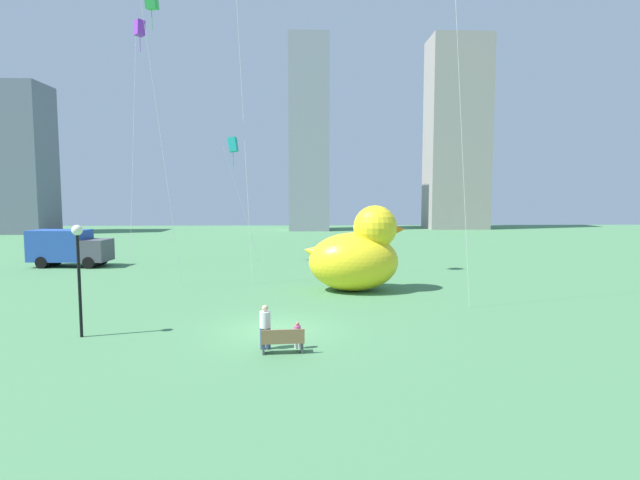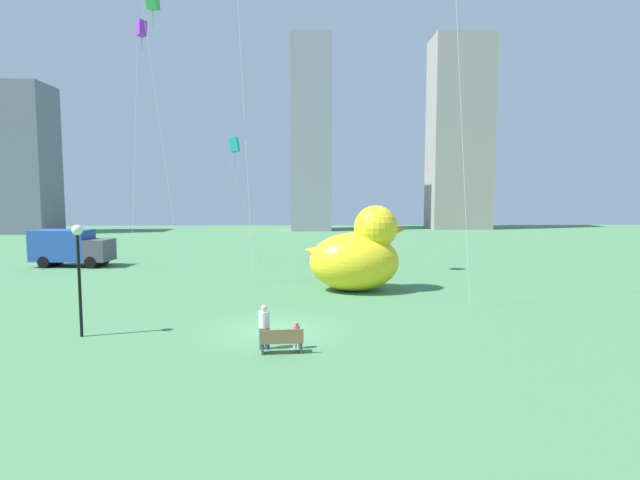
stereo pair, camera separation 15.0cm
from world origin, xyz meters
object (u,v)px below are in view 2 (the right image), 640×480
at_px(kite_purple, 141,31).
at_px(kite_teal, 235,145).
at_px(person_adult, 264,325).
at_px(giant_inflatable_duck, 358,255).
at_px(kite_green, 153,2).
at_px(park_bench, 282,341).
at_px(person_child, 297,334).
at_px(box_truck, 71,248).
at_px(lamppost, 78,256).

distance_m(kite_purple, kite_teal, 10.69).
bearing_deg(kite_teal, kite_purple, -171.27).
bearing_deg(person_adult, giant_inflatable_duck, 67.75).
bearing_deg(kite_green, giant_inflatable_duck, -7.55).
bearing_deg(kite_teal, kite_green, -108.88).
bearing_deg(park_bench, person_child, 48.69).
bearing_deg(kite_purple, park_bench, -62.23).
xyz_separation_m(park_bench, kite_purple, (-11.40, 21.64, 17.25)).
distance_m(box_truck, kite_purple, 17.39).
bearing_deg(giant_inflatable_duck, park_bench, -108.38).
height_order(person_child, giant_inflatable_duck, giant_inflatable_duck).
bearing_deg(person_child, person_adult, -179.19).
distance_m(person_child, kite_teal, 24.37).
bearing_deg(lamppost, kite_teal, 80.85).
height_order(person_adult, kite_purple, kite_purple).
distance_m(kite_purple, kite_green, 9.21).
bearing_deg(giant_inflatable_duck, kite_teal, 127.76).
xyz_separation_m(kite_teal, kite_green, (-3.26, -9.53, 7.28)).
bearing_deg(giant_inflatable_duck, lamppost, -142.18).
xyz_separation_m(person_child, kite_green, (-8.52, 12.56, 16.15)).
bearing_deg(kite_green, box_truck, 136.80).
bearing_deg(lamppost, kite_green, 89.94).
xyz_separation_m(box_truck, kite_teal, (12.73, 0.63, 7.97)).
xyz_separation_m(park_bench, box_truck, (-17.48, 22.03, 0.97)).
distance_m(lamppost, kite_teal, 21.48).
relative_size(kite_teal, kite_green, 0.58).
bearing_deg(park_bench, kite_teal, 101.85).
bearing_deg(kite_teal, lamppost, -99.15).
bearing_deg(person_child, kite_green, 124.16).
relative_size(kite_purple, kite_green, 1.06).
distance_m(park_bench, lamppost, 8.80).
bearing_deg(lamppost, person_child, -11.76).
height_order(park_bench, box_truck, box_truck).
xyz_separation_m(person_adult, person_child, (1.17, 0.02, -0.35)).
relative_size(park_bench, lamppost, 0.35).
relative_size(person_child, kite_green, 0.06).
distance_m(park_bench, box_truck, 28.14).
height_order(lamppost, box_truck, lamppost).
bearing_deg(person_adult, person_child, 0.81).
height_order(person_child, kite_green, kite_green).
bearing_deg(box_truck, kite_teal, 2.84).
relative_size(park_bench, giant_inflatable_duck, 0.26).
xyz_separation_m(kite_purple, kite_green, (3.38, -8.51, -1.03)).
relative_size(park_bench, kite_teal, 0.15).
bearing_deg(kite_green, kite_teal, 71.12).
xyz_separation_m(giant_inflatable_duck, box_truck, (-21.32, 10.47, -0.67)).
bearing_deg(park_bench, person_adult, 139.58).
height_order(giant_inflatable_duck, kite_purple, kite_purple).
xyz_separation_m(person_adult, kite_purple, (-10.74, 21.08, 16.83)).
bearing_deg(box_truck, person_child, -50.01).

